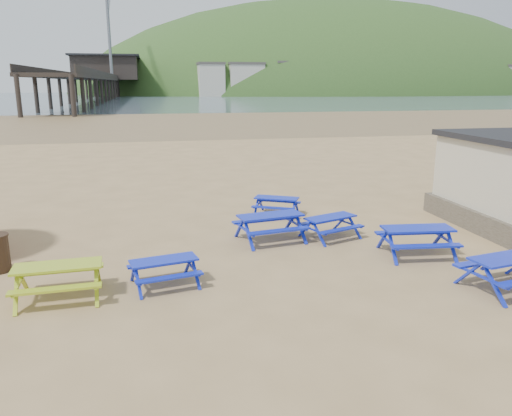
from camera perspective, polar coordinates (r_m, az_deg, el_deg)
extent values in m
plane|color=tan|center=(14.67, 2.56, -5.12)|extent=(400.00, 400.00, 0.00)
plane|color=olive|center=(68.67, -9.11, 9.89)|extent=(400.00, 400.00, 0.00)
plane|color=#455763|center=(183.50, -11.08, 12.33)|extent=(400.00, 400.00, 0.00)
cube|color=#142EB8|center=(15.55, 1.66, -0.85)|extent=(2.12, 1.11, 0.06)
cube|color=#142EB8|center=(16.23, 0.71, -1.35)|extent=(2.03, 0.62, 0.06)
cube|color=#142EB8|center=(15.04, 2.66, -2.62)|extent=(2.03, 0.62, 0.06)
cube|color=#142EB8|center=(18.64, 2.37, 1.15)|extent=(1.72, 1.31, 0.04)
cube|color=#142EB8|center=(19.21, 2.74, 0.77)|extent=(1.54, 0.95, 0.04)
cube|color=#142EB8|center=(18.19, 1.97, 0.02)|extent=(1.54, 0.95, 0.04)
cube|color=#142EB8|center=(16.03, 8.51, -1.04)|extent=(1.80, 1.19, 0.05)
cube|color=#142EB8|center=(16.51, 7.22, -1.49)|extent=(1.66, 0.80, 0.05)
cube|color=#142EB8|center=(15.70, 9.80, -2.41)|extent=(1.66, 0.80, 0.05)
cube|color=#142EB8|center=(12.36, -10.49, -5.89)|extent=(1.70, 0.94, 0.04)
cube|color=#142EB8|center=(12.94, -11.00, -6.17)|extent=(1.62, 0.55, 0.04)
cube|color=#142EB8|center=(11.96, -9.83, -7.83)|extent=(1.62, 0.55, 0.04)
cube|color=#142EB8|center=(13.32, 27.06, -5.10)|extent=(2.08, 1.10, 0.05)
cube|color=#142EB8|center=(13.82, 24.88, -5.54)|extent=(1.99, 0.61, 0.05)
cube|color=#142EB8|center=(14.93, 18.00, -2.24)|extent=(2.05, 0.99, 0.06)
cube|color=#142EB8|center=(15.60, 16.97, -2.66)|extent=(2.00, 0.50, 0.06)
cube|color=#142EB8|center=(14.44, 18.93, -4.14)|extent=(2.00, 0.50, 0.06)
cube|color=gold|center=(12.27, -21.75, -6.17)|extent=(1.97, 0.85, 0.05)
cube|color=gold|center=(12.98, -21.33, -6.46)|extent=(1.94, 0.37, 0.05)
cube|color=gold|center=(11.78, -21.96, -8.61)|extent=(1.94, 0.37, 0.05)
cube|color=black|center=(188.97, -16.82, 13.86)|extent=(9.00, 220.00, 0.60)
cube|color=black|center=(200.00, -16.66, 15.00)|extent=(22.00, 30.00, 8.00)
cube|color=black|center=(200.16, -16.75, 16.23)|extent=(24.00, 32.00, 0.60)
cylinder|color=slate|center=(178.43, -16.44, 18.42)|extent=(1.00, 1.00, 28.00)
ellipsoid|color=#2D4C1E|center=(261.17, 9.24, 10.65)|extent=(264.00, 144.00, 108.00)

